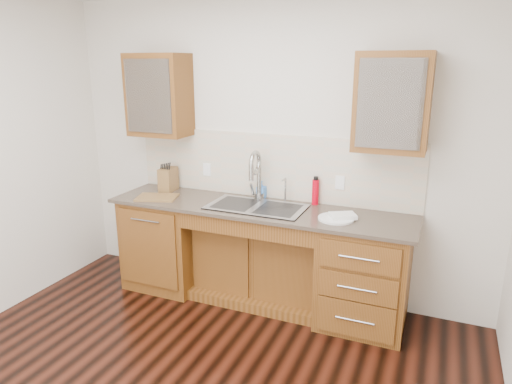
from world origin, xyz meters
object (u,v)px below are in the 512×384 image
at_px(water_bottle, 315,192).
at_px(knife_block, 168,179).
at_px(soap_bottle, 261,190).
at_px(plate, 336,219).
at_px(cutting_board, 157,197).

distance_m(water_bottle, knife_block, 1.45).
height_order(soap_bottle, plate, soap_bottle).
xyz_separation_m(water_bottle, knife_block, (-1.44, -0.11, 0.00)).
relative_size(soap_bottle, plate, 0.55).
bearing_deg(soap_bottle, knife_block, -165.94).
distance_m(soap_bottle, plate, 0.85).
xyz_separation_m(plate, cutting_board, (-1.66, -0.05, 0.00)).
xyz_separation_m(soap_bottle, cutting_board, (-0.89, -0.38, -0.07)).
bearing_deg(soap_bottle, plate, -16.04).
height_order(water_bottle, knife_block, knife_block).
distance_m(knife_block, cutting_board, 0.29).
relative_size(soap_bottle, knife_block, 0.71).
distance_m(plate, knife_block, 1.72).
bearing_deg(soap_bottle, water_bottle, 6.70).
relative_size(knife_block, cutting_board, 0.62).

